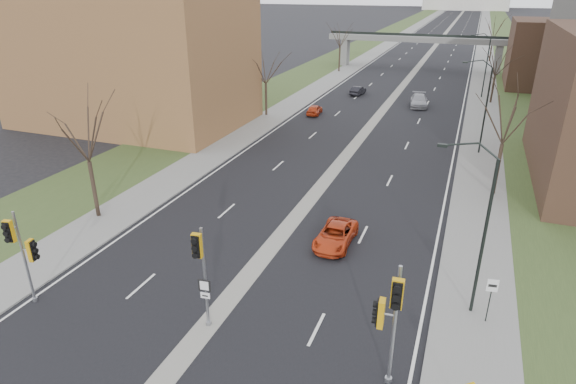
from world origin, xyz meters
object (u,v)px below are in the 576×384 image
Objects in this scene: speed_limit_sign at (491,293)px; car_right_near at (336,235)px; signal_pole_left at (22,246)px; signal_pole_right at (390,311)px; signal_pole_median at (201,263)px; car_left_near at (315,110)px; car_left_far at (358,91)px; car_right_mid at (419,101)px.

speed_limit_sign reaches higher than car_right_near.
signal_pole_left is 0.92× the size of signal_pole_right.
speed_limit_sign is at bearing 16.12° from signal_pole_median.
car_right_near is at bearing 111.86° from signal_pole_right.
car_left_near is (-7.65, 40.45, -3.05)m from signal_pole_median.
signal_pole_median is at bearing 173.48° from signal_pole_right.
car_left_near is at bearing 75.94° from signal_pole_left.
signal_pole_median is 1.45× the size of car_left_near.
car_left_near is at bearing 94.34° from signal_pole_median.
signal_pole_right reaches higher than signal_pole_median.
signal_pole_median is 41.28m from car_left_near.
signal_pole_right reaches higher than car_left_far.
speed_limit_sign is at bearing -86.47° from car_right_mid.
car_left_near is (-20.09, 35.30, -1.15)m from speed_limit_sign.
car_right_near is at bearing 108.51° from car_left_far.
signal_pole_left reaches higher than car_left_near.
car_right_near is at bearing 29.91° from signal_pole_left.
signal_pole_left is 9.27m from signal_pole_median.
signal_pole_median is at bearing 96.17° from car_left_near.
car_right_near is 39.48m from car_right_mid.
signal_pole_right is at bearing -9.46° from signal_pole_median.
signal_pole_left is at bearing 83.39° from car_left_near.
car_right_near is 0.85× the size of car_right_mid.
signal_pole_right reaches higher than car_left_near.
signal_pole_right is (17.67, 0.93, 0.29)m from signal_pole_left.
car_right_near is (8.78, -43.59, -0.00)m from car_left_far.
car_left_near and car_right_near have the same top height.
signal_pole_left is 2.15× the size of speed_limit_sign.
car_right_near is (-8.89, 4.87, -1.15)m from speed_limit_sign.
car_left_near is 0.97× the size of car_left_far.
speed_limit_sign is (21.61, 6.54, -1.60)m from signal_pole_left.
signal_pole_median is 8.52m from signal_pole_right.
speed_limit_sign is (12.44, 5.15, -1.90)m from signal_pole_median.
speed_limit_sign is (3.93, 5.61, -1.90)m from signal_pole_right.
speed_limit_sign is 10.20m from car_right_near.
signal_pole_left is 1.15× the size of car_right_near.
car_right_mid is (-8.48, 44.35, -1.00)m from speed_limit_sign.
signal_pole_median is 2.20× the size of speed_limit_sign.
signal_pole_left is at bearing 179.58° from signal_pole_right.
signal_pole_median is 1.40× the size of car_left_far.
signal_pole_left reaches higher than speed_limit_sign.
car_right_mid is at bearing 91.77° from signal_pole_right.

